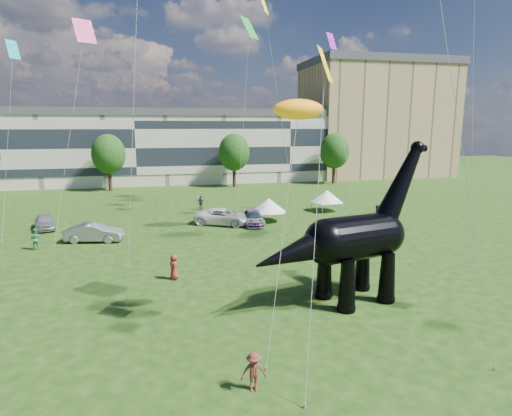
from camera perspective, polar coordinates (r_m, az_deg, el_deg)
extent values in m
plane|color=#16330C|center=(21.03, 1.42, -17.82)|extent=(220.00, 220.00, 0.00)
cube|color=beige|center=(80.03, -15.57, 7.53)|extent=(78.00, 11.00, 12.00)
cube|color=tan|center=(94.12, 15.56, 11.02)|extent=(28.00, 18.00, 22.00)
cylinder|color=#382314|center=(71.74, -18.87, 3.47)|extent=(0.56, 0.56, 3.20)
ellipsoid|color=#14380F|center=(71.33, -19.11, 7.23)|extent=(5.20, 5.20, 6.24)
cylinder|color=#382314|center=(72.47, -2.92, 4.11)|extent=(0.56, 0.56, 3.20)
ellipsoid|color=#14380F|center=(72.07, -2.96, 7.84)|extent=(5.20, 5.20, 6.24)
cylinder|color=#382314|center=(77.66, 10.31, 4.40)|extent=(0.56, 0.56, 3.20)
ellipsoid|color=#14380F|center=(77.29, 10.42, 7.88)|extent=(5.20, 5.20, 6.24)
cone|color=black|center=(24.39, 12.06, -10.13)|extent=(1.21, 1.21, 2.91)
sphere|color=black|center=(24.87, 11.94, -12.88)|extent=(1.07, 1.07, 1.07)
cone|color=black|center=(25.97, 9.08, -8.70)|extent=(1.21, 1.21, 2.91)
sphere|color=black|center=(26.43, 9.00, -11.32)|extent=(1.07, 1.07, 1.07)
cone|color=black|center=(26.23, 17.08, -8.86)|extent=(1.21, 1.21, 2.91)
sphere|color=black|center=(26.68, 16.93, -11.46)|extent=(1.07, 1.07, 1.07)
cone|color=black|center=(27.70, 14.02, -7.64)|extent=(1.21, 1.21, 2.91)
sphere|color=black|center=(28.13, 13.90, -10.12)|extent=(1.07, 1.07, 1.07)
cylinder|color=black|center=(25.30, 13.16, -3.87)|extent=(4.58, 3.51, 2.62)
sphere|color=black|center=(24.08, 9.42, -4.48)|extent=(2.62, 2.62, 2.62)
sphere|color=black|center=(26.63, 16.53, -3.30)|extent=(2.52, 2.52, 2.52)
cone|color=black|center=(26.93, 18.70, 2.82)|extent=(3.89, 2.28, 5.14)
sphere|color=black|center=(27.59, 20.72, 7.52)|extent=(0.81, 0.81, 0.81)
cylinder|color=black|center=(27.81, 21.13, 7.41)|extent=(0.76, 0.58, 0.43)
cone|color=black|center=(23.08, 5.36, -5.89)|extent=(5.47, 3.20, 2.85)
imported|color=silver|center=(47.44, -26.34, -1.64)|extent=(2.83, 4.75, 1.51)
imported|color=gray|center=(40.51, -20.77, -3.10)|extent=(5.19, 2.55, 1.64)
imported|color=white|center=(44.61, -4.35, -1.16)|extent=(6.57, 5.15, 1.66)
imported|color=#595960|center=(44.45, -0.38, -1.34)|extent=(2.34, 5.00, 1.41)
cube|color=white|center=(45.90, 1.69, -0.51)|extent=(3.01, 3.01, 0.11)
cone|color=white|center=(45.75, 1.70, 0.43)|extent=(3.82, 3.82, 1.43)
cylinder|color=#999999|center=(44.47, 0.35, -1.57)|extent=(0.06, 0.06, 1.05)
cylinder|color=#999999|center=(45.02, 3.71, -1.44)|extent=(0.06, 0.06, 1.05)
cylinder|color=#999999|center=(47.04, -0.24, -0.88)|extent=(0.06, 0.06, 1.05)
cylinder|color=#999999|center=(47.56, 2.94, -0.76)|extent=(0.06, 0.06, 1.05)
cube|color=white|center=(52.27, 9.41, 0.76)|extent=(3.24, 3.24, 0.12)
cone|color=white|center=(52.14, 9.44, 1.59)|extent=(4.11, 4.11, 1.45)
cylinder|color=#999999|center=(50.56, 8.83, -0.18)|extent=(0.06, 0.06, 1.06)
cylinder|color=#999999|center=(51.91, 11.43, 0.02)|extent=(0.06, 0.06, 1.06)
cylinder|color=#999999|center=(52.88, 7.40, 0.35)|extent=(0.06, 0.06, 1.06)
cylinder|color=#999999|center=(54.18, 9.93, 0.52)|extent=(0.06, 0.06, 1.06)
imported|color=maroon|center=(29.28, -10.89, -7.70)|extent=(0.70, 0.94, 1.74)
imported|color=#432C63|center=(52.82, -7.35, 0.71)|extent=(1.05, 0.99, 1.75)
imported|color=#399055|center=(39.92, -27.35, -3.69)|extent=(0.96, 0.79, 1.81)
imported|color=black|center=(48.63, 15.87, -0.55)|extent=(0.94, 1.60, 1.65)
imported|color=maroon|center=(17.60, -0.30, -21.03)|extent=(1.06, 0.67, 1.58)
imported|color=brown|center=(39.80, 11.44, -2.76)|extent=(1.27, 0.95, 1.75)
plane|color=yellow|center=(18.32, 9.23, 18.36)|extent=(1.23, 1.53, 1.39)
plane|color=#D63B7A|center=(45.24, -21.92, 21.06)|extent=(2.75, 2.19, 2.24)
plane|color=purple|center=(44.87, 10.05, 21.08)|extent=(1.68, 1.46, 1.58)
plane|color=#0CABC1|center=(48.89, -29.67, 17.89)|extent=(1.26, 1.67, 1.72)
ellipsoid|color=#FF9B0D|center=(19.90, 5.69, 12.96)|extent=(2.39, 2.47, 0.93)
plane|color=#FFFA15|center=(49.22, 1.05, 25.62)|extent=(1.68, 2.19, 2.00)
plane|color=#179A25|center=(55.71, -0.86, 22.87)|extent=(2.98, 3.10, 2.54)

